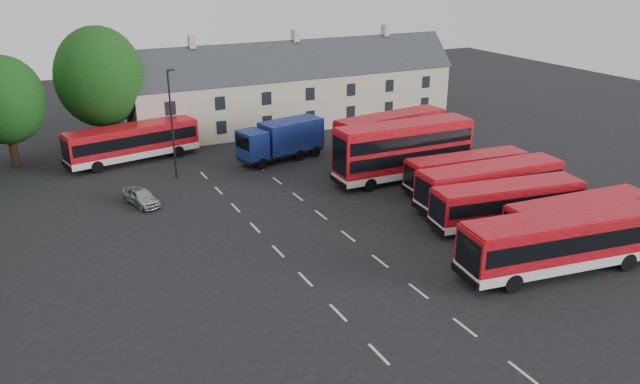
{
  "coord_description": "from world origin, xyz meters",
  "views": [
    {
      "loc": [
        -13.26,
        -30.53,
        17.3
      ],
      "look_at": [
        4.41,
        4.98,
        2.2
      ],
      "focal_mm": 35.0,
      "sensor_mm": 36.0,
      "label": 1
    }
  ],
  "objects_px": {
    "bus_row_a": "(561,239)",
    "bus_dd_south": "(404,148)",
    "box_truck": "(282,139)",
    "silver_car": "(141,197)",
    "lamppost": "(172,122)"
  },
  "relations": [
    {
      "from": "bus_dd_south",
      "to": "silver_car",
      "type": "xyz_separation_m",
      "value": [
        -20.35,
        3.95,
        -2.09
      ]
    },
    {
      "from": "box_truck",
      "to": "lamppost",
      "type": "height_order",
      "value": "lamppost"
    },
    {
      "from": "lamppost",
      "to": "bus_row_a",
      "type": "bearing_deg",
      "value": -58.84
    },
    {
      "from": "bus_row_a",
      "to": "bus_dd_south",
      "type": "distance_m",
      "value": 17.41
    },
    {
      "from": "box_truck",
      "to": "lamppost",
      "type": "relative_size",
      "value": 0.93
    },
    {
      "from": "bus_row_a",
      "to": "lamppost",
      "type": "distance_m",
      "value": 30.59
    },
    {
      "from": "bus_row_a",
      "to": "lamppost",
      "type": "relative_size",
      "value": 1.39
    },
    {
      "from": "bus_row_a",
      "to": "bus_dd_south",
      "type": "xyz_separation_m",
      "value": [
        0.76,
        17.38,
        0.65
      ]
    },
    {
      "from": "box_truck",
      "to": "lamppost",
      "type": "distance_m",
      "value": 10.22
    },
    {
      "from": "bus_dd_south",
      "to": "bus_row_a",
      "type": "bearing_deg",
      "value": -91.31
    },
    {
      "from": "box_truck",
      "to": "silver_car",
      "type": "xyz_separation_m",
      "value": [
        -13.62,
        -5.37,
        -1.32
      ]
    },
    {
      "from": "silver_car",
      "to": "lamppost",
      "type": "height_order",
      "value": "lamppost"
    },
    {
      "from": "bus_dd_south",
      "to": "silver_car",
      "type": "distance_m",
      "value": 20.84
    },
    {
      "from": "box_truck",
      "to": "bus_row_a",
      "type": "bearing_deg",
      "value": -89.2
    },
    {
      "from": "bus_dd_south",
      "to": "box_truck",
      "type": "distance_m",
      "value": 11.52
    }
  ]
}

